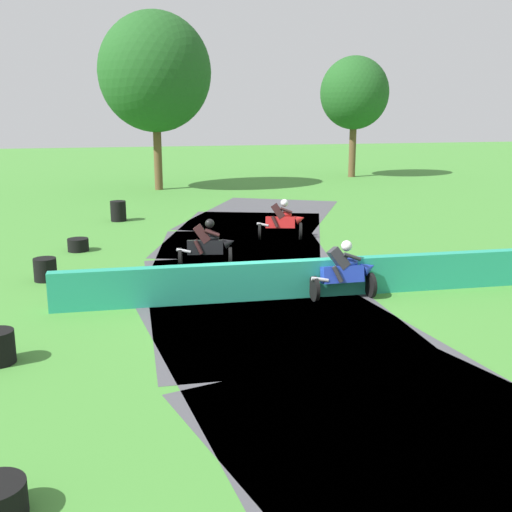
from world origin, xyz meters
The scene contains 11 objects.
ground_plane centered at (0.00, 0.00, 0.00)m, with size 120.00×120.00×0.00m, color #428433.
track_asphalt centered at (1.20, -0.04, 0.00)m, with size 10.30×33.72×0.01m.
safety_barrier centered at (5.55, -0.19, 0.45)m, with size 0.30×20.69×0.90m, color #239375.
motorcycle_lead_red centered at (2.38, 6.49, 0.66)m, with size 1.71×1.07×1.43m.
motorcycle_chase_black centered at (-0.73, 3.22, 0.66)m, with size 1.71×0.91×1.42m.
motorcycle_trailing_blue centered at (1.98, -0.37, 0.65)m, with size 1.68×0.75×1.43m.
tire_stack_near centered at (-3.03, 11.41, 0.40)m, with size 0.62×0.62×0.80m.
tire_stack_mid_a centered at (-4.39, 6.25, 0.20)m, with size 0.65×0.65×0.40m.
tire_stack_mid_b centered at (-5.08, 2.87, 0.30)m, with size 0.59×0.59×0.60m.
tree_far_left centered at (-0.63, 20.91, 6.23)m, with size 5.97×5.97×9.38m.
tree_far_right centered at (12.18, 24.49, 5.29)m, with size 4.35×4.35×7.60m.
Camera 1 is at (-3.36, -13.65, 4.42)m, focal length 43.56 mm.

